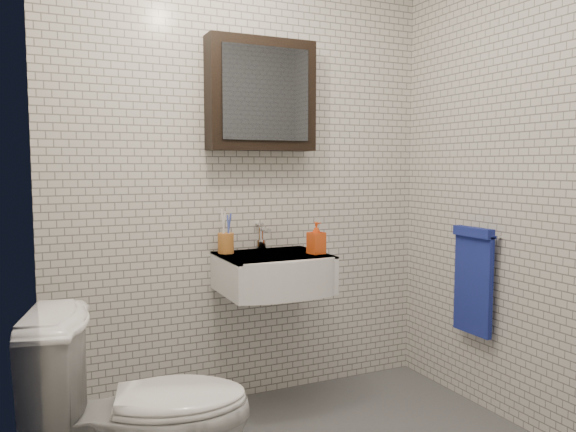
{
  "coord_description": "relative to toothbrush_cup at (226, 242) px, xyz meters",
  "views": [
    {
      "loc": [
        -1.12,
        -1.93,
        1.32
      ],
      "look_at": [
        -0.01,
        0.45,
        1.08
      ],
      "focal_mm": 35.0,
      "sensor_mm": 36.0,
      "label": 1
    }
  ],
  "objects": [
    {
      "name": "towel_rail",
      "position": [
        1.21,
        -0.56,
        -0.19
      ],
      "size": [
        0.09,
        0.3,
        0.58
      ],
      "color": "silver",
      "rests_on": "room_shell"
    },
    {
      "name": "washbasin",
      "position": [
        0.21,
        -0.18,
        -0.15
      ],
      "size": [
        0.55,
        0.5,
        0.2
      ],
      "color": "white",
      "rests_on": "room_shell"
    },
    {
      "name": "mirror_cabinet",
      "position": [
        0.21,
        0.02,
        0.79
      ],
      "size": [
        0.6,
        0.15,
        0.6
      ],
      "color": "black",
      "rests_on": "room_shell"
    },
    {
      "name": "faucet",
      "position": [
        0.21,
        0.02,
        0.01
      ],
      "size": [
        0.06,
        0.2,
        0.15
      ],
      "color": "silver",
      "rests_on": "washbasin"
    },
    {
      "name": "toilet",
      "position": [
        -0.59,
        -0.8,
        -0.51
      ],
      "size": [
        0.87,
        0.61,
        0.81
      ],
      "primitive_type": "imported",
      "rotation": [
        0.0,
        0.0,
        1.35
      ],
      "color": "white",
      "rests_on": "ground"
    },
    {
      "name": "room_shell",
      "position": [
        0.16,
        -0.91,
        0.56
      ],
      "size": [
        2.22,
        2.02,
        2.51
      ],
      "color": "silver",
      "rests_on": "ground"
    },
    {
      "name": "toothbrush_cup",
      "position": [
        0.0,
        0.0,
        0.0
      ],
      "size": [
        0.1,
        0.1,
        0.24
      ],
      "rotation": [
        0.0,
        0.0,
        0.14
      ],
      "color": "#B46D2D",
      "rests_on": "washbasin"
    },
    {
      "name": "soap_bottle",
      "position": [
        0.43,
        -0.22,
        0.03
      ],
      "size": [
        0.09,
        0.09,
        0.17
      ],
      "primitive_type": "imported",
      "rotation": [
        0.0,
        0.0,
        0.16
      ],
      "color": "orange",
      "rests_on": "washbasin"
    }
  ]
}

